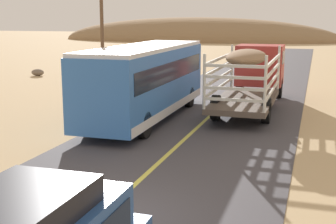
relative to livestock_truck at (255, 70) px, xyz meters
The scene contains 9 objects.
ground_plane 15.63m from the livestock_truck, 95.52° to the right, with size 240.00×240.00×0.00m, color tan.
road_surface 15.63m from the livestock_truck, 95.52° to the right, with size 8.00×120.00×0.02m, color #423F44.
road_centre_line 15.63m from the livestock_truck, 95.52° to the right, with size 0.16×117.60×0.00m, color #D8CC4C.
livestock_truck is the anchor object (origin of this frame).
bus 6.59m from the livestock_truck, 128.25° to the right, with size 2.54×10.00×3.21m.
power_pole_mid 12.75m from the livestock_truck, 153.77° to the left, with size 2.20×0.24×8.47m.
boulder_near_shoulder 18.75m from the livestock_truck, 158.24° to the left, with size 0.99×0.75×0.52m, color #756656.
boulder_mid_field 13.67m from the livestock_truck, 156.99° to the left, with size 1.37×1.55×0.73m, color #756656.
distant_hill 65.71m from the livestock_truck, 106.75° to the left, with size 53.31×18.44×8.66m, color #8D6E4C.
Camera 1 is at (4.48, -8.99, 4.48)m, focal length 50.48 mm.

